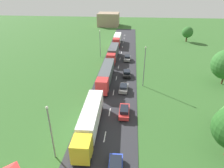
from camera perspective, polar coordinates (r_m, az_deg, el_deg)
The scene contains 16 objects.
road at distance 42.49m, azimuth 0.47°, elevation -2.40°, with size 10.00×140.00×0.06m, color #2B2B30.
lane_marking_centre at distance 39.31m, azimuth -0.04°, elevation -4.93°, with size 0.16×120.47×0.01m.
truck_lead at distance 30.91m, azimuth -6.46°, elevation -10.35°, with size 2.85×14.35×3.56m.
truck_second at distance 46.01m, azimuth -1.74°, elevation 2.84°, with size 2.51×14.98×3.57m.
truck_third at distance 61.41m, azimuth 0.32°, elevation 9.14°, with size 2.67×12.59×3.80m.
truck_fourth at distance 78.33m, azimuth 1.51°, elevation 12.89°, with size 2.54×12.36×3.51m.
car_lead at distance 25.96m, azimuth 1.04°, elevation -23.03°, with size 1.91×4.27×1.47m.
car_second at distance 34.92m, azimuth 3.58°, elevation -7.89°, with size 1.78×4.41×1.58m.
car_third at distance 42.61m, azimuth 3.40°, elevation -1.11°, with size 1.97×4.17×1.50m.
car_fourth at distance 49.76m, azimuth 4.31°, elevation 3.07°, with size 2.05×4.01×1.47m.
car_fifth at distance 60.77m, azimuth 4.51°, elevation 7.53°, with size 2.00×4.07×1.56m.
lamppost_lead at distance 26.21m, azimuth -17.36°, elevation -12.74°, with size 0.36×0.36×8.08m.
lamppost_second at distance 43.73m, azimuth 9.41°, elevation 5.46°, with size 0.36×0.36×9.27m.
lamppost_third at distance 63.24m, azimuth -3.50°, elevation 11.99°, with size 0.36×0.36×8.51m.
tree_birch at distance 87.89m, azimuth 21.11°, elevation 13.86°, with size 4.39×4.39×6.06m.
distant_building at distance 118.61m, azimuth -1.00°, elevation 18.28°, with size 11.69×11.90×7.06m, color #9E846B.
Camera 1 is at (3.45, -12.51, 20.60)m, focal length 31.45 mm.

